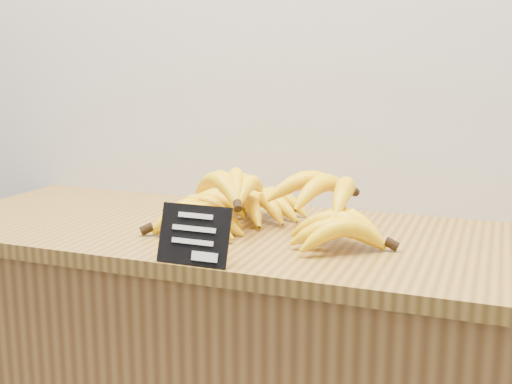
{
  "coord_description": "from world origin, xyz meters",
  "views": [
    {
      "loc": [
        0.51,
        1.55,
        1.27
      ],
      "look_at": [
        0.07,
        2.7,
        1.02
      ],
      "focal_mm": 45.0,
      "sensor_mm": 36.0,
      "label": 1
    }
  ],
  "objects": [
    {
      "name": "chalkboard_sign",
      "position": [
        0.03,
        2.5,
        0.98
      ],
      "size": [
        0.13,
        0.04,
        0.1
      ],
      "primitive_type": "cube",
      "rotation": [
        -0.32,
        0.0,
        0.0
      ],
      "color": "black",
      "rests_on": "counter_top"
    },
    {
      "name": "counter_top",
      "position": [
        0.07,
        2.75,
        0.92
      ],
      "size": [
        1.45,
        0.54,
        0.03
      ],
      "primitive_type": "cube",
      "color": "olive",
      "rests_on": "counter"
    },
    {
      "name": "banana_pile",
      "position": [
        0.07,
        2.75,
        0.98
      ],
      "size": [
        0.52,
        0.4,
        0.12
      ],
      "color": "yellow",
      "rests_on": "counter_top"
    }
  ]
}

